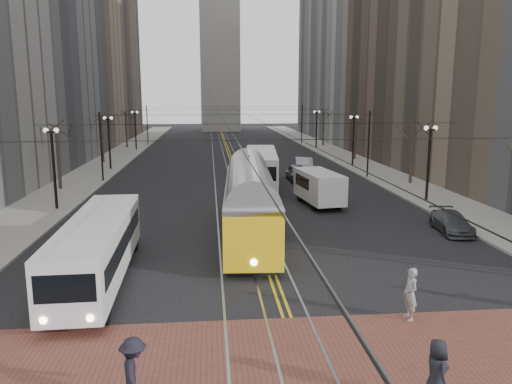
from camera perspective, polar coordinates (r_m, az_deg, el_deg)
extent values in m
plane|color=black|center=(19.86, 3.15, -12.97)|extent=(260.00, 260.00, 0.00)
cube|color=gray|center=(64.63, -16.25, 3.38)|extent=(5.00, 140.00, 0.15)
cube|color=gray|center=(65.89, 10.35, 3.77)|extent=(5.00, 140.00, 0.15)
cube|color=brown|center=(16.33, 5.32, -18.58)|extent=(25.00, 6.00, 0.01)
cube|color=gray|center=(63.53, -2.82, 3.61)|extent=(4.80, 130.00, 0.02)
cube|color=gold|center=(63.53, -2.82, 3.62)|extent=(0.42, 130.00, 0.01)
cube|color=slate|center=(68.48, -25.95, 17.36)|extent=(16.00, 20.00, 34.00)
cube|color=brown|center=(107.09, -18.37, 16.77)|extent=(16.00, 20.00, 40.00)
cube|color=brown|center=(70.49, 19.27, 17.61)|extent=(16.00, 20.00, 34.00)
cube|color=slate|center=(108.39, 10.26, 17.06)|extent=(16.00, 20.00, 40.00)
cube|color=#B2AFA5|center=(121.64, -4.23, 20.31)|extent=(9.00, 9.00, 56.00)
cylinder|color=black|center=(37.95, -22.07, 2.17)|extent=(0.20, 0.20, 5.60)
cylinder|color=black|center=(57.26, -16.41, 5.20)|extent=(0.20, 0.20, 5.60)
cylinder|color=black|center=(76.92, -13.60, 6.68)|extent=(0.20, 0.20, 5.60)
cylinder|color=black|center=(39.88, 19.09, 2.75)|extent=(0.20, 0.20, 5.60)
cylinder|color=black|center=(58.56, 11.05, 5.56)|extent=(0.20, 0.20, 5.60)
cylinder|color=black|center=(77.89, 6.92, 6.96)|extent=(0.20, 0.20, 5.60)
cylinder|color=#382D23|center=(46.12, -21.65, 3.61)|extent=(0.28, 0.28, 5.60)
cylinder|color=#382D23|center=(63.51, -17.17, 5.68)|extent=(0.28, 0.28, 5.60)
cylinder|color=#382D23|center=(81.17, -14.61, 6.84)|extent=(0.28, 0.28, 5.60)
cylinder|color=#382D23|center=(47.96, 17.37, 4.13)|extent=(0.28, 0.28, 5.60)
cylinder|color=#382D23|center=(64.86, 11.27, 6.05)|extent=(0.28, 0.28, 5.60)
cylinder|color=#382D23|center=(82.22, 7.70, 7.14)|extent=(0.28, 0.28, 5.60)
cylinder|color=black|center=(63.00, -4.25, 9.01)|extent=(0.03, 120.00, 0.03)
cylinder|color=black|center=(63.13, -1.50, 9.04)|extent=(0.03, 120.00, 0.03)
cylinder|color=black|center=(49.25, -17.27, 4.89)|extent=(0.16, 0.16, 6.60)
cylinder|color=black|center=(84.70, -12.32, 7.44)|extent=(0.16, 0.16, 6.60)
cylinder|color=black|center=(50.67, 12.73, 5.26)|extent=(0.16, 0.16, 6.60)
cylinder|color=black|center=(85.53, 5.26, 7.67)|extent=(0.16, 0.16, 6.60)
cube|color=silver|center=(22.97, -17.60, -6.42)|extent=(2.62, 11.25, 2.80)
cube|color=yellow|center=(28.76, -0.73, -1.81)|extent=(3.50, 14.63, 3.42)
cube|color=silver|center=(44.61, 0.57, 2.60)|extent=(3.83, 12.49, 3.21)
cube|color=white|center=(37.43, 7.21, 0.39)|extent=(2.93, 5.95, 2.53)
imported|color=#46494F|center=(48.30, 4.75, 2.21)|extent=(1.85, 4.55, 1.55)
imported|color=#9B9EA3|center=(52.93, 5.50, 3.02)|extent=(2.42, 5.23, 1.66)
imported|color=#414549|center=(32.14, 21.44, -3.23)|extent=(2.21, 4.38, 1.22)
imported|color=black|center=(14.69, 19.94, -18.76)|extent=(0.58, 0.89, 1.81)
imported|color=gray|center=(19.28, 17.23, -11.06)|extent=(0.53, 0.75, 1.94)
imported|color=black|center=(14.13, -13.80, -19.41)|extent=(1.00, 1.38, 1.92)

